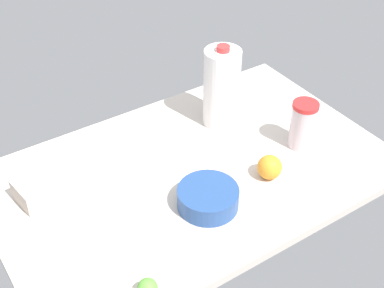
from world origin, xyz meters
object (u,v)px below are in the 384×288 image
Objects in this scene: tumbler_cup at (303,125)px; orange_far_back at (270,167)px; egg_carton at (67,175)px; lime_near_front at (147,288)px; mixing_bowl at (208,198)px; milk_jug at (222,88)px.

tumbler_cup is 2.17× the size of orange_far_back.
orange_far_back is (51.76, -30.27, 0.41)cm from egg_carton.
tumbler_cup is at bearing 18.96° from orange_far_back.
egg_carton reaches higher than lime_near_front.
milk_jug is (26.65, 31.03, 10.74)cm from mixing_bowl.
mixing_bowl is at bearing -171.18° from tumbler_cup.
egg_carton is at bearing -179.23° from milk_jug.
orange_far_back is at bearing -38.30° from egg_carton.
tumbler_cup reaches higher than orange_far_back.
lime_near_front is (0.32, -47.19, -0.83)cm from egg_carton.
orange_far_back reaches higher than mixing_bowl.
milk_jug is 57.09cm from egg_carton.
milk_jug is 3.87× the size of orange_far_back.
lime_near_front is (-29.17, -16.91, -0.45)cm from mixing_bowl.
lime_near_front is at bearing -139.34° from milk_jug.
tumbler_cup reaches higher than mixing_bowl.
egg_carton is 59.96cm from orange_far_back.
lime_near_front is (-69.78, -23.22, -5.64)cm from tumbler_cup.
orange_far_back is at bearing 0.01° from mixing_bowl.
milk_jug reaches higher than orange_far_back.
mixing_bowl is 0.57× the size of egg_carton.
mixing_bowl is 3.48× the size of lime_near_front.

